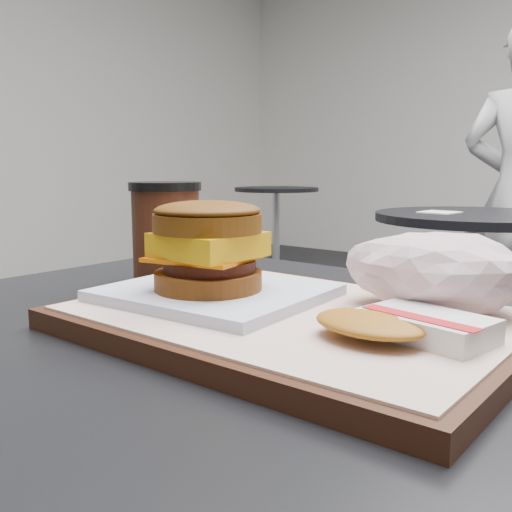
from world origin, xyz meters
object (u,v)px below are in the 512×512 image
object	(u,v)px
customer_table	(269,509)
breakfast_sandwich	(210,258)
serving_tray	(294,321)
coffee_cup	(166,234)
neighbor_table	(473,269)
hash_brown	(401,325)
crumpled_wrapper	(433,271)

from	to	relation	value
customer_table	breakfast_sandwich	distance (m)	0.25
serving_tray	breakfast_sandwich	world-z (taller)	breakfast_sandwich
coffee_cup	customer_table	bearing A→B (deg)	-15.94
breakfast_sandwich	neighbor_table	xyz separation A→B (m)	(-0.30, 1.67, -0.28)
breakfast_sandwich	hash_brown	xyz separation A→B (m)	(0.19, -0.00, -0.03)
neighbor_table	hash_brown	bearing A→B (deg)	-73.72
serving_tray	breakfast_sandwich	size ratio (longest dim) A/B	1.89
customer_table	serving_tray	size ratio (longest dim) A/B	2.11
serving_tray	hash_brown	bearing A→B (deg)	-10.73
customer_table	hash_brown	xyz separation A→B (m)	(0.14, -0.03, 0.22)
serving_tray	coffee_cup	world-z (taller)	coffee_cup
serving_tray	neighbor_table	size ratio (longest dim) A/B	0.51
crumpled_wrapper	breakfast_sandwich	bearing A→B (deg)	-152.23
breakfast_sandwich	hash_brown	bearing A→B (deg)	-1.41
serving_tray	hash_brown	distance (m)	0.11
breakfast_sandwich	crumpled_wrapper	size ratio (longest dim) A/B	1.31
hash_brown	coffee_cup	bearing A→B (deg)	165.98
breakfast_sandwich	hash_brown	world-z (taller)	breakfast_sandwich
serving_tray	crumpled_wrapper	size ratio (longest dim) A/B	2.47
customer_table	coffee_cup	world-z (taller)	coffee_cup
customer_table	hash_brown	world-z (taller)	hash_brown
neighbor_table	crumpled_wrapper	bearing A→B (deg)	-73.31
hash_brown	coffee_cup	size ratio (longest dim) A/B	1.01
coffee_cup	hash_brown	bearing A→B (deg)	-14.02
crumpled_wrapper	neighbor_table	distance (m)	1.67
hash_brown	coffee_cup	xyz separation A→B (m)	(-0.34, 0.09, 0.03)
customer_table	crumpled_wrapper	xyz separation A→B (m)	(0.12, 0.07, 0.24)
coffee_cup	neighbor_table	world-z (taller)	coffee_cup
breakfast_sandwich	neighbor_table	world-z (taller)	breakfast_sandwich
hash_brown	neighbor_table	distance (m)	1.77
hash_brown	crumpled_wrapper	world-z (taller)	crumpled_wrapper
hash_brown	neighbor_table	size ratio (longest dim) A/B	0.17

